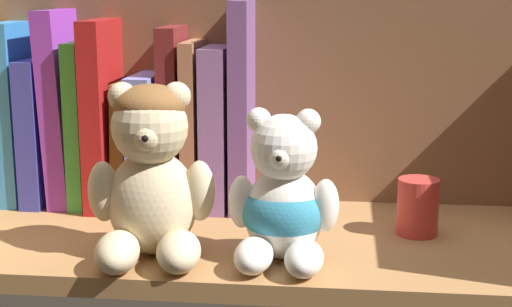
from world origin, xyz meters
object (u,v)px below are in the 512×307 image
book_3 (87,122)px  teddy_bear_smaller (283,202)px  book_1 (44,130)px  book_8 (195,124)px  book_9 (218,127)px  pillar_candle (418,207)px  book_0 (17,112)px  book_2 (66,107)px  book_10 (243,105)px  book_6 (151,139)px  book_4 (108,112)px  teddy_bear_larger (151,176)px  book_5 (129,142)px  book_7 (175,117)px

book_3 → teddy_bear_smaller: bearing=-36.1°
book_1 → book_8: 19.27cm
book_9 → pillar_candle: bearing=-21.5°
book_0 → book_9: size_ratio=1.14×
book_2 → book_10: book_10 is taller
book_9 → pillar_candle: size_ratio=3.15×
book_10 → pillar_candle: 24.08cm
book_8 → pillar_candle: (26.09, -9.19, -6.97)cm
book_8 → pillar_candle: 28.53cm
book_1 → book_6: (13.68, 0.00, -0.83)cm
book_1 → teddy_bear_smaller: bearing=-30.8°
book_4 → book_9: 13.79cm
book_3 → book_2: bearing=180.0°
teddy_bear_larger → book_4: bearing=117.9°
book_0 → book_9: 25.41cm
book_5 → book_6: bearing=0.0°
book_2 → book_4: book_2 is taller
book_3 → book_4: 2.96cm
book_0 → book_2: 6.38cm
book_1 → teddy_bear_smaller: size_ratio=1.18×
book_5 → book_9: size_ratio=0.79×
book_3 → book_5: bearing=0.0°
book_0 → teddy_bear_larger: book_0 is taller
book_6 → pillar_candle: 33.34cm
book_0 → pillar_candle: 50.15cm
book_3 → pillar_candle: (39.64, -9.19, -6.90)cm
book_3 → teddy_bear_smaller: (25.74, -18.76, -4.07)cm
book_6 → pillar_candle: book_6 is taller
book_10 → teddy_bear_smaller: bearing=-71.4°
book_1 → book_5: bearing=0.0°
book_7 → book_3: bearing=180.0°
book_4 → book_9: size_ratio=1.16×
book_0 → pillar_candle: size_ratio=3.59×
book_8 → book_4: bearing=180.0°
book_5 → book_9: bearing=0.0°
book_2 → book_3: (2.67, 0.00, -1.86)cm
book_2 → book_6: bearing=0.0°
book_1 → book_0: bearing=180.0°
book_4 → teddy_bear_larger: bearing=-62.1°
book_5 → book_1: bearing=180.0°
book_5 → book_2: bearing=180.0°
book_6 → book_1: bearing=180.0°
teddy_bear_larger → teddy_bear_smaller: (13.03, 0.24, -2.33)cm
book_5 → book_10: 15.00cm
book_4 → pillar_candle: (36.98, -9.19, -8.21)cm
book_0 → book_8: size_ratio=1.10×
book_1 → book_3: 5.79cm
book_9 → book_0: bearing=180.0°
teddy_bear_larger → pillar_candle: bearing=20.0°
book_10 → pillar_candle: book_10 is taller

